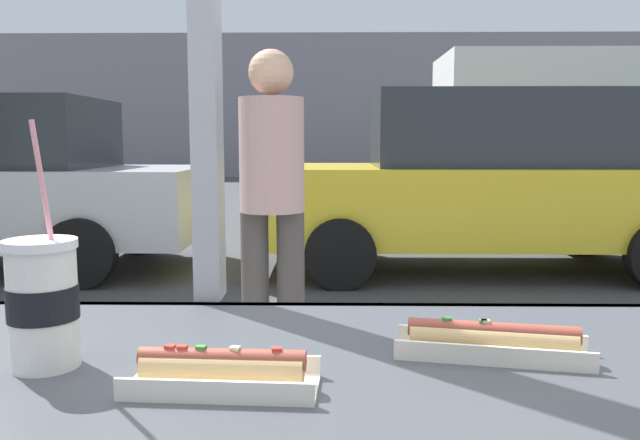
# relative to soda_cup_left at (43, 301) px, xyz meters

# --- Properties ---
(ground_plane) EXTENTS (60.00, 60.00, 0.00)m
(ground_plane) POSITION_rel_soda_cup_left_xyz_m (0.15, 8.31, -1.11)
(ground_plane) COLOR #424244
(sidewalk_strip) EXTENTS (16.00, 2.80, 0.13)m
(sidewalk_strip) POSITION_rel_soda_cup_left_xyz_m (0.15, 1.91, -1.04)
(sidewalk_strip) COLOR #9E998E
(sidewalk_strip) RESTS_ON ground
(building_facade_far) EXTENTS (28.00, 1.20, 5.15)m
(building_facade_far) POSITION_rel_soda_cup_left_xyz_m (0.15, 23.13, 1.46)
(building_facade_far) COLOR gray
(building_facade_far) RESTS_ON ground
(soda_cup_left) EXTENTS (0.10, 0.10, 0.33)m
(soda_cup_left) POSITION_rel_soda_cup_left_xyz_m (0.00, 0.00, 0.00)
(soda_cup_left) COLOR silver
(soda_cup_left) RESTS_ON window_counter
(hotdog_tray_near) EXTENTS (0.28, 0.13, 0.05)m
(hotdog_tray_near) POSITION_rel_soda_cup_left_xyz_m (0.62, 0.05, -0.07)
(hotdog_tray_near) COLOR beige
(hotdog_tray_near) RESTS_ON window_counter
(hotdog_tray_far) EXTENTS (0.24, 0.11, 0.05)m
(hotdog_tray_far) POSITION_rel_soda_cup_left_xyz_m (0.25, -0.07, -0.07)
(hotdog_tray_far) COLOR beige
(hotdog_tray_far) RESTS_ON window_counter
(parked_car_yellow) EXTENTS (4.60, 1.94, 1.80)m
(parked_car_yellow) POSITION_rel_soda_cup_left_xyz_m (1.94, 5.66, -0.21)
(parked_car_yellow) COLOR gold
(parked_car_yellow) RESTS_ON ground
(box_truck) EXTENTS (7.27, 2.44, 2.84)m
(box_truck) POSITION_rel_soda_cup_left_xyz_m (5.90, 10.88, 0.46)
(box_truck) COLOR silver
(box_truck) RESTS_ON ground
(pedestrian) EXTENTS (0.32, 0.32, 1.63)m
(pedestrian) POSITION_rel_soda_cup_left_xyz_m (0.10, 2.32, -0.04)
(pedestrian) COLOR #3F3A38
(pedestrian) RESTS_ON sidewalk_strip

